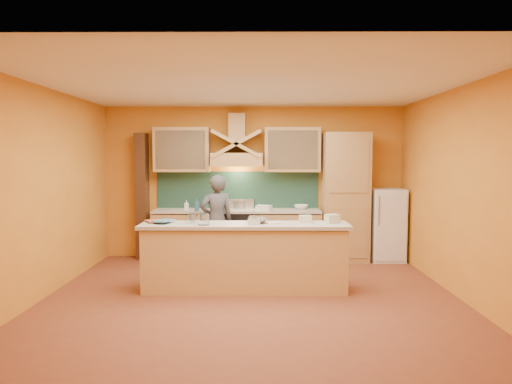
{
  "coord_description": "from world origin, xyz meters",
  "views": [
    {
      "loc": [
        0.1,
        -5.98,
        1.87
      ],
      "look_at": [
        0.05,
        0.9,
        1.34
      ],
      "focal_mm": 32.0,
      "sensor_mm": 36.0,
      "label": 1
    }
  ],
  "objects_px": {
    "kitchen_scale": "(254,221)",
    "mixing_bowl": "(258,221)",
    "fridge": "(386,225)",
    "stove": "(237,235)",
    "person": "(217,221)"
  },
  "relations": [
    {
      "from": "fridge",
      "to": "mixing_bowl",
      "type": "height_order",
      "value": "fridge"
    },
    {
      "from": "mixing_bowl",
      "to": "stove",
      "type": "bearing_deg",
      "value": 101.63
    },
    {
      "from": "fridge",
      "to": "stove",
      "type": "bearing_deg",
      "value": 180.0
    },
    {
      "from": "person",
      "to": "kitchen_scale",
      "type": "xyz_separation_m",
      "value": [
        0.66,
        -1.51,
        0.21
      ]
    },
    {
      "from": "person",
      "to": "stove",
      "type": "bearing_deg",
      "value": -142.08
    },
    {
      "from": "kitchen_scale",
      "to": "mixing_bowl",
      "type": "height_order",
      "value": "kitchen_scale"
    },
    {
      "from": "fridge",
      "to": "mixing_bowl",
      "type": "bearing_deg",
      "value": -141.51
    },
    {
      "from": "mixing_bowl",
      "to": "kitchen_scale",
      "type": "bearing_deg",
      "value": -106.49
    },
    {
      "from": "fridge",
      "to": "person",
      "type": "bearing_deg",
      "value": -170.89
    },
    {
      "from": "fridge",
      "to": "kitchen_scale",
      "type": "relative_size",
      "value": 10.44
    },
    {
      "from": "kitchen_scale",
      "to": "fridge",
      "type": "bearing_deg",
      "value": 23.64
    },
    {
      "from": "stove",
      "to": "fridge",
      "type": "distance_m",
      "value": 2.71
    },
    {
      "from": "stove",
      "to": "person",
      "type": "xyz_separation_m",
      "value": [
        -0.33,
        -0.49,
        0.33
      ]
    },
    {
      "from": "fridge",
      "to": "kitchen_scale",
      "type": "height_order",
      "value": "fridge"
    },
    {
      "from": "fridge",
      "to": "person",
      "type": "distance_m",
      "value": 3.07
    }
  ]
}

